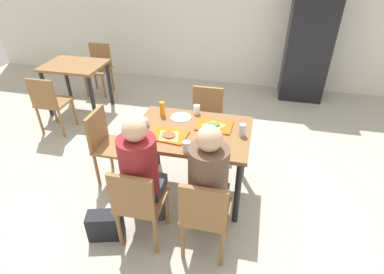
# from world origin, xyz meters

# --- Properties ---
(ground_plane) EXTENTS (10.00, 10.00, 0.02)m
(ground_plane) POSITION_xyz_m (0.00, 0.00, -0.01)
(ground_plane) COLOR #B2AD9E
(back_wall) EXTENTS (10.00, 0.10, 2.80)m
(back_wall) POSITION_xyz_m (0.00, 3.20, 1.40)
(back_wall) COLOR silver
(back_wall) RESTS_ON ground_plane
(main_table) EXTENTS (1.17, 0.84, 0.78)m
(main_table) POSITION_xyz_m (0.00, 0.00, 0.67)
(main_table) COLOR brown
(main_table) RESTS_ON ground_plane
(chair_near_left) EXTENTS (0.40, 0.40, 0.86)m
(chair_near_left) POSITION_xyz_m (-0.29, -0.80, 0.50)
(chair_near_left) COLOR olive
(chair_near_left) RESTS_ON ground_plane
(chair_near_right) EXTENTS (0.40, 0.40, 0.86)m
(chair_near_right) POSITION_xyz_m (0.29, -0.80, 0.50)
(chair_near_right) COLOR olive
(chair_near_right) RESTS_ON ground_plane
(chair_far_side) EXTENTS (0.40, 0.40, 0.86)m
(chair_far_side) POSITION_xyz_m (0.00, 0.80, 0.50)
(chair_far_side) COLOR olive
(chair_far_side) RESTS_ON ground_plane
(chair_left_end) EXTENTS (0.40, 0.40, 0.86)m
(chair_left_end) POSITION_xyz_m (-0.97, 0.00, 0.50)
(chair_left_end) COLOR olive
(chair_left_end) RESTS_ON ground_plane
(person_in_red) EXTENTS (0.32, 0.42, 1.27)m
(person_in_red) POSITION_xyz_m (-0.29, -0.66, 0.75)
(person_in_red) COLOR #383842
(person_in_red) RESTS_ON ground_plane
(person_in_brown_jacket) EXTENTS (0.32, 0.42, 1.27)m
(person_in_brown_jacket) POSITION_xyz_m (0.29, -0.66, 0.75)
(person_in_brown_jacket) COLOR #383842
(person_in_brown_jacket) RESTS_ON ground_plane
(tray_red_near) EXTENTS (0.39, 0.30, 0.02)m
(tray_red_near) POSITION_xyz_m (-0.20, -0.15, 0.79)
(tray_red_near) COLOR #D85914
(tray_red_near) RESTS_ON main_table
(tray_red_far) EXTENTS (0.37, 0.27, 0.02)m
(tray_red_far) POSITION_xyz_m (0.20, 0.13, 0.79)
(tray_red_far) COLOR #D85914
(tray_red_far) RESTS_ON main_table
(paper_plate_center) EXTENTS (0.22, 0.22, 0.01)m
(paper_plate_center) POSITION_xyz_m (-0.17, 0.23, 0.78)
(paper_plate_center) COLOR white
(paper_plate_center) RESTS_ON main_table
(paper_plate_near_edge) EXTENTS (0.22, 0.22, 0.01)m
(paper_plate_near_edge) POSITION_xyz_m (0.17, -0.23, 0.78)
(paper_plate_near_edge) COLOR white
(paper_plate_near_edge) RESTS_ON main_table
(pizza_slice_a) EXTENTS (0.26, 0.25, 0.02)m
(pizza_slice_a) POSITION_xyz_m (-0.19, -0.17, 0.80)
(pizza_slice_a) COLOR tan
(pizza_slice_a) RESTS_ON tray_red_near
(pizza_slice_b) EXTENTS (0.22, 0.18, 0.02)m
(pizza_slice_b) POSITION_xyz_m (0.20, 0.12, 0.80)
(pizza_slice_b) COLOR #DBAD60
(pizza_slice_b) RESTS_ON tray_red_far
(plastic_cup_a) EXTENTS (0.07, 0.07, 0.10)m
(plastic_cup_a) POSITION_xyz_m (-0.03, 0.36, 0.83)
(plastic_cup_a) COLOR white
(plastic_cup_a) RESTS_ON main_table
(plastic_cup_b) EXTENTS (0.07, 0.07, 0.10)m
(plastic_cup_b) POSITION_xyz_m (0.03, -0.36, 0.83)
(plastic_cup_b) COLOR white
(plastic_cup_b) RESTS_ON main_table
(soda_can) EXTENTS (0.07, 0.07, 0.12)m
(soda_can) POSITION_xyz_m (0.50, 0.02, 0.84)
(soda_can) COLOR #B7BCC6
(soda_can) RESTS_ON main_table
(condiment_bottle) EXTENTS (0.06, 0.06, 0.16)m
(condiment_bottle) POSITION_xyz_m (-0.38, 0.23, 0.86)
(condiment_bottle) COLOR orange
(condiment_bottle) RESTS_ON main_table
(foil_bundle) EXTENTS (0.10, 0.10, 0.10)m
(foil_bundle) POSITION_xyz_m (-0.50, -0.02, 0.83)
(foil_bundle) COLOR silver
(foil_bundle) RESTS_ON main_table
(handbag) EXTENTS (0.35, 0.24, 0.28)m
(handbag) POSITION_xyz_m (-0.64, -0.82, 0.14)
(handbag) COLOR black
(handbag) RESTS_ON ground_plane
(drink_fridge) EXTENTS (0.70, 0.60, 1.90)m
(drink_fridge) POSITION_xyz_m (1.32, 2.85, 0.95)
(drink_fridge) COLOR black
(drink_fridge) RESTS_ON ground_plane
(background_table) EXTENTS (0.90, 0.70, 0.78)m
(background_table) POSITION_xyz_m (-2.19, 1.48, 0.64)
(background_table) COLOR olive
(background_table) RESTS_ON ground_plane
(background_chair_near) EXTENTS (0.40, 0.40, 0.86)m
(background_chair_near) POSITION_xyz_m (-2.19, 0.75, 0.50)
(background_chair_near) COLOR olive
(background_chair_near) RESTS_ON ground_plane
(background_chair_far) EXTENTS (0.40, 0.40, 0.86)m
(background_chair_far) POSITION_xyz_m (-2.19, 2.21, 0.50)
(background_chair_far) COLOR olive
(background_chair_far) RESTS_ON ground_plane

